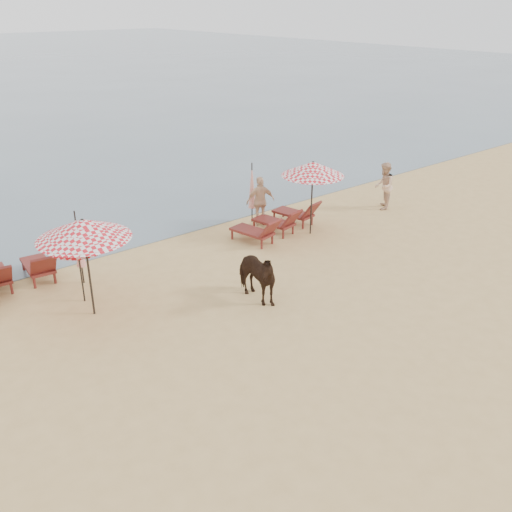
{
  "coord_description": "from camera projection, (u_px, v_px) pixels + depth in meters",
  "views": [
    {
      "loc": [
        -9.22,
        -6.39,
        7.72
      ],
      "look_at": [
        0.0,
        5.0,
        1.1
      ],
      "focal_mm": 40.0,
      "sensor_mm": 36.0,
      "label": 1
    }
  ],
  "objects": [
    {
      "name": "beachgoer_right_a",
      "position": [
        384.0,
        186.0,
        22.64
      ],
      "size": [
        1.16,
        1.12,
        1.88
      ],
      "primitive_type": "imported",
      "rotation": [
        0.0,
        0.0,
        3.78
      ],
      "color": "tan",
      "rests_on": "ground"
    },
    {
      "name": "umbrella_open_right",
      "position": [
        313.0,
        169.0,
        19.58
      ],
      "size": [
        2.18,
        2.18,
        2.66
      ],
      "rotation": [
        0.0,
        0.0,
        0.17
      ],
      "color": "black",
      "rests_on": "ground"
    },
    {
      "name": "umbrella_open_left_b",
      "position": [
        76.0,
        238.0,
        15.19
      ],
      "size": [
        1.72,
        1.75,
        2.19
      ],
      "rotation": [
        0.0,
        0.0,
        -0.12
      ],
      "color": "black",
      "rests_on": "ground"
    },
    {
      "name": "beachgoer_right_b",
      "position": [
        260.0,
        201.0,
        20.99
      ],
      "size": [
        1.17,
        0.79,
        1.85
      ],
      "primitive_type": "imported",
      "rotation": [
        0.0,
        0.0,
        2.8
      ],
      "color": "#DCB189",
      "rests_on": "ground"
    },
    {
      "name": "ground",
      "position": [
        394.0,
        370.0,
        12.99
      ],
      "size": [
        120.0,
        120.0,
        0.0
      ],
      "primitive_type": "plane",
      "color": "tan",
      "rests_on": "ground"
    },
    {
      "name": "umbrella_open_left_a",
      "position": [
        83.0,
        229.0,
        14.31
      ],
      "size": [
        2.39,
        2.39,
        2.72
      ],
      "rotation": [
        0.0,
        0.0,
        0.39
      ],
      "color": "black",
      "rests_on": "ground"
    },
    {
      "name": "umbrella_closed_left",
      "position": [
        78.0,
        239.0,
        16.42
      ],
      "size": [
        0.28,
        0.28,
        2.27
      ],
      "rotation": [
        0.0,
        0.0,
        0.28
      ],
      "color": "black",
      "rests_on": "ground"
    },
    {
      "name": "lounger_cluster_right",
      "position": [
        279.0,
        221.0,
        20.37
      ],
      "size": [
        3.38,
        2.38,
        0.68
      ],
      "rotation": [
        0.0,
        0.0,
        0.19
      ],
      "color": "#5C1619",
      "rests_on": "ground"
    },
    {
      "name": "cow",
      "position": [
        254.0,
        275.0,
        15.7
      ],
      "size": [
        0.86,
        1.83,
        1.53
      ],
      "primitive_type": "imported",
      "rotation": [
        0.0,
        0.0,
        -0.02
      ],
      "color": "black",
      "rests_on": "ground"
    },
    {
      "name": "umbrella_closed_right",
      "position": [
        252.0,
        186.0,
        21.08
      ],
      "size": [
        0.28,
        0.28,
        2.29
      ],
      "rotation": [
        0.0,
        0.0,
        -0.32
      ],
      "color": "black",
      "rests_on": "ground"
    }
  ]
}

